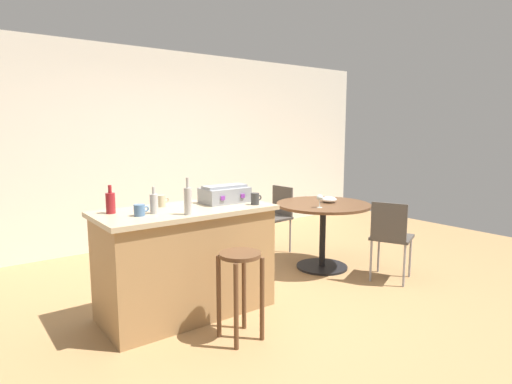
% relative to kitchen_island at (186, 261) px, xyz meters
% --- Properties ---
extents(ground_plane, '(8.80, 8.80, 0.00)m').
position_rel_kitchen_island_xyz_m(ground_plane, '(0.73, -0.20, -0.47)').
color(ground_plane, '#A37A4C').
extents(back_wall, '(8.00, 0.10, 2.70)m').
position_rel_kitchen_island_xyz_m(back_wall, '(0.73, 2.45, 0.88)').
color(back_wall, silver).
rests_on(back_wall, ground_plane).
extents(kitchen_island, '(1.50, 0.73, 0.93)m').
position_rel_kitchen_island_xyz_m(kitchen_island, '(0.00, 0.00, 0.00)').
color(kitchen_island, '#A37A4C').
rests_on(kitchen_island, ground_plane).
extents(wooden_stool, '(0.32, 0.32, 0.68)m').
position_rel_kitchen_island_xyz_m(wooden_stool, '(0.10, -0.68, 0.02)').
color(wooden_stool, brown).
rests_on(wooden_stool, ground_plane).
extents(dining_table, '(1.08, 1.08, 0.76)m').
position_rel_kitchen_island_xyz_m(dining_table, '(1.84, 0.15, 0.12)').
color(dining_table, black).
rests_on(dining_table, ground_plane).
extents(folding_chair_near, '(0.53, 0.53, 0.86)m').
position_rel_kitchen_island_xyz_m(folding_chair_near, '(2.09, -0.60, 0.04)').
color(folding_chair_near, '#47423D').
rests_on(folding_chair_near, ground_plane).
extents(folding_chair_far, '(0.43, 0.43, 0.86)m').
position_rel_kitchen_island_xyz_m(folding_chair_far, '(1.84, 1.00, 0.04)').
color(folding_chair_far, '#47423D').
rests_on(folding_chair_far, ground_plane).
extents(toolbox, '(0.43, 0.27, 0.16)m').
position_rel_kitchen_island_xyz_m(toolbox, '(0.43, 0.04, 0.54)').
color(toolbox, gray).
rests_on(toolbox, kitchen_island).
extents(bottle_0, '(0.06, 0.06, 0.30)m').
position_rel_kitchen_island_xyz_m(bottle_0, '(-0.10, -0.26, 0.58)').
color(bottle_0, '#B7B2AD').
rests_on(bottle_0, kitchen_island).
extents(bottle_1, '(0.07, 0.07, 0.22)m').
position_rel_kitchen_island_xyz_m(bottle_1, '(-0.30, -0.05, 0.55)').
color(bottle_1, '#B7B2AD').
rests_on(bottle_1, kitchen_island).
extents(bottle_2, '(0.07, 0.07, 0.23)m').
position_rel_kitchen_island_xyz_m(bottle_2, '(-0.58, 0.16, 0.55)').
color(bottle_2, maroon).
rests_on(bottle_2, kitchen_island).
extents(cup_0, '(0.12, 0.09, 0.09)m').
position_rel_kitchen_island_xyz_m(cup_0, '(-0.43, -0.08, 0.51)').
color(cup_0, '#4C7099').
rests_on(cup_0, kitchen_island).
extents(cup_1, '(0.11, 0.08, 0.10)m').
position_rel_kitchen_island_xyz_m(cup_1, '(-0.13, 0.19, 0.52)').
color(cup_1, tan).
rests_on(cup_1, kitchen_island).
extents(cup_2, '(0.11, 0.08, 0.11)m').
position_rel_kitchen_island_xyz_m(cup_2, '(0.59, -0.21, 0.52)').
color(cup_2, '#383838').
rests_on(cup_2, kitchen_island).
extents(wine_glass, '(0.07, 0.07, 0.14)m').
position_rel_kitchen_island_xyz_m(wine_glass, '(1.61, -0.01, 0.40)').
color(wine_glass, silver).
rests_on(wine_glass, dining_table).
extents(serving_bowl, '(0.18, 0.18, 0.07)m').
position_rel_kitchen_island_xyz_m(serving_bowl, '(1.94, 0.15, 0.33)').
color(serving_bowl, white).
rests_on(serving_bowl, dining_table).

